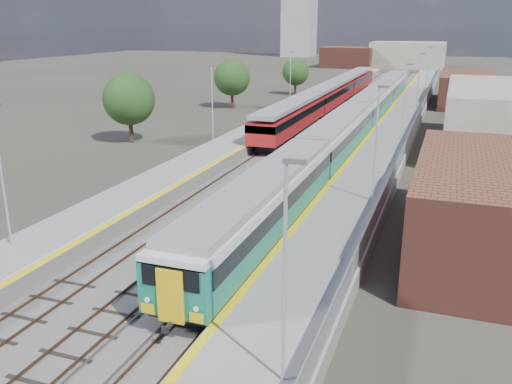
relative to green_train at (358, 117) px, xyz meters
The scene contains 11 objects.
ground 4.47m from the green_train, 113.29° to the left, with size 320.00×320.00×0.00m, color #47443A.
ballast_bed 7.44m from the green_train, 122.07° to the left, with size 10.50×155.00×0.06m, color #565451.
tracks 8.59m from the green_train, 112.36° to the left, with size 8.96×160.00×0.17m.
platform_right 7.31m from the green_train, 57.67° to the left, with size 4.70×155.00×8.52m.
platform_left 12.26m from the green_train, 150.47° to the left, with size 4.30×155.00×8.52m.
buildings 94.52m from the green_train, 102.03° to the left, with size 72.00×185.50×40.00m.
green_train is the anchor object (origin of this frame).
red_train 19.64m from the green_train, 110.88° to the left, with size 3.04×61.53×3.83m.
tree_a 24.55m from the green_train, 154.92° to the right, with size 5.37×5.37×7.28m.
tree_b 26.38m from the green_train, 143.73° to the left, with size 5.31×5.31×7.20m.
tree_c 37.75m from the green_train, 116.27° to the left, with size 4.65×4.65×6.30m.
Camera 1 is at (10.89, -12.48, 12.21)m, focal length 38.00 mm.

